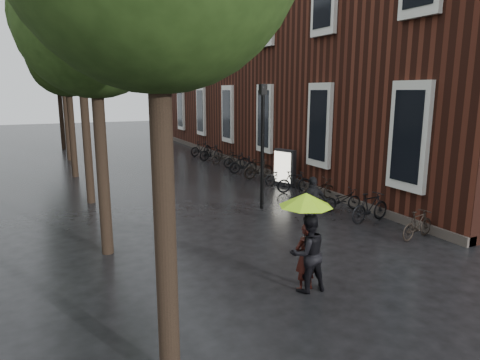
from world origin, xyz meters
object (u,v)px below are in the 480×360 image
pedestrian_walking (313,203)px  person_black (308,253)px  parked_bicycles (266,172)px  person_burgundy (305,257)px  ad_lightbox (285,168)px  lamp_post (262,135)px

pedestrian_walking → person_black: bearing=53.3°
pedestrian_walking → parked_bicycles: (2.27, 7.39, -0.40)m
person_burgundy → parked_bicycles: size_ratio=0.08×
ad_lightbox → lamp_post: lamp_post is taller
person_black → ad_lightbox: 10.89m
person_burgundy → person_black: bearing=104.3°
person_black → ad_lightbox: person_black is taller
person_burgundy → parked_bicycles: person_burgundy is taller
person_black → parked_bicycles: size_ratio=0.09×
person_burgundy → parked_bicycles: 12.06m
lamp_post → ad_lightbox: bearing=47.1°
pedestrian_walking → parked_bicycles: bearing=-107.9°
parked_bicycles → person_black: bearing=-114.0°
ad_lightbox → lamp_post: size_ratio=0.38×
person_burgundy → person_black: (0.02, -0.05, 0.10)m
pedestrian_walking → lamp_post: 3.54m
parked_bicycles → lamp_post: (-2.61, -4.47, 2.38)m
ad_lightbox → person_black: bearing=-137.4°
ad_lightbox → pedestrian_walking: bearing=-131.9°
person_burgundy → parked_bicycles: bearing=-123.9°
parked_bicycles → lamp_post: lamp_post is taller
person_burgundy → pedestrian_walking: size_ratio=0.91×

